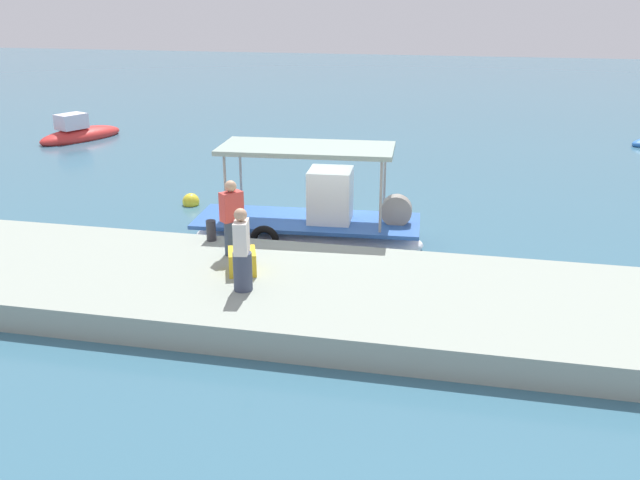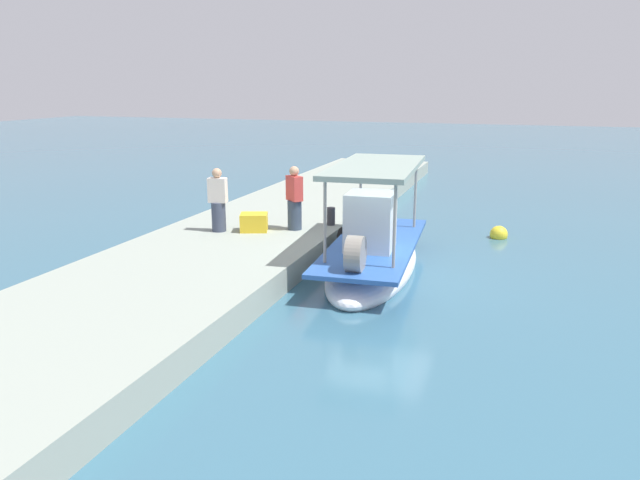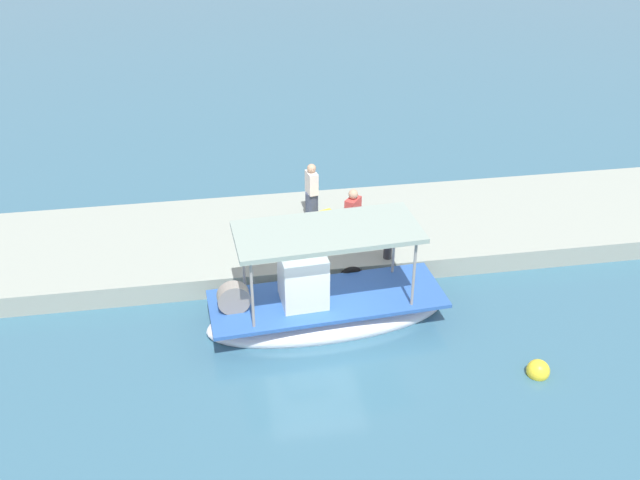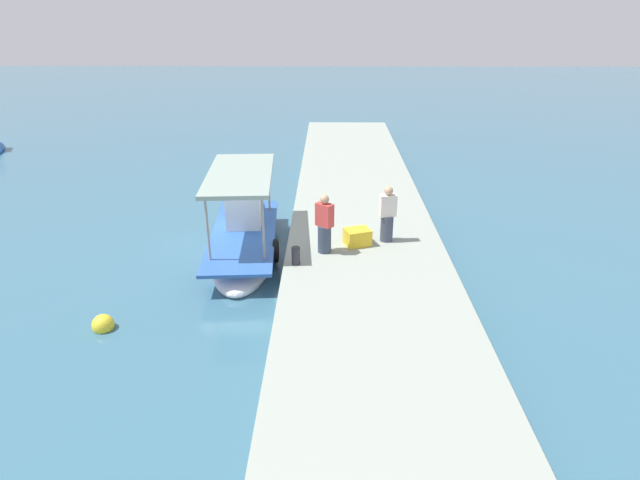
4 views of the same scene
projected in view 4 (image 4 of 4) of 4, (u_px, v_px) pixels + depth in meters
name	position (u px, v px, depth m)	size (l,w,h in m)	color
ground_plane	(238.00, 248.00, 17.45)	(120.00, 120.00, 0.00)	#38667C
dock_quay	(363.00, 241.00, 17.27)	(36.00, 4.79, 0.60)	#96A094
main_fishing_boat	(244.00, 238.00, 17.00)	(6.28, 2.43, 3.03)	white
fisherman_near_bollard	(325.00, 226.00, 15.44)	(0.56, 0.56, 1.78)	#364458
fisherman_by_crate	(387.00, 216.00, 16.21)	(0.45, 0.54, 1.75)	#3B445A
mooring_bollard	(296.00, 256.00, 14.90)	(0.24, 0.24, 0.51)	#2D2D33
cargo_crate	(357.00, 237.00, 16.15)	(0.74, 0.59, 0.50)	gold
marker_buoy	(103.00, 325.00, 13.02)	(0.54, 0.54, 0.54)	yellow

